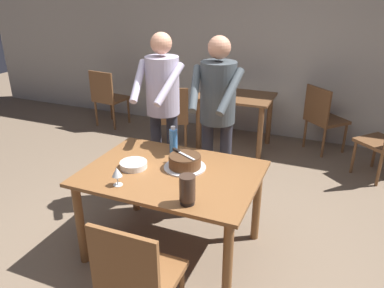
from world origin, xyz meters
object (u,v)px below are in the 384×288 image
wine_glass_near (117,173)px  background_chair_2 (172,116)px  water_bottle (173,141)px  background_table (235,107)px  chair_near_side (137,276)px  background_chair_3 (323,117)px  main_dining_table (172,184)px  cake_knife (179,152)px  cake_on_platter (185,162)px  plate_stack (134,165)px  person_cutting_cake (217,109)px  person_standing_beside (163,101)px  hurricane_lamp (187,190)px  background_chair_1 (108,96)px

wine_glass_near → background_chair_2: size_ratio=0.16×
water_bottle → background_table: water_bottle is taller
chair_near_side → background_chair_3: same height
main_dining_table → background_chair_3: bearing=70.0°
cake_knife → wine_glass_near: 0.56m
cake_on_platter → background_chair_3: 2.71m
plate_stack → wine_glass_near: 0.31m
person_cutting_cake → person_standing_beside: same height
main_dining_table → person_cutting_cake: (0.13, 0.71, 0.44)m
person_cutting_cake → cake_on_platter: bearing=-95.7°
cake_knife → wine_glass_near: bearing=-120.4°
main_dining_table → plate_stack: 0.35m
cake_on_platter → hurricane_lamp: size_ratio=1.62×
main_dining_table → water_bottle: water_bottle is taller
main_dining_table → chair_near_side: (0.18, -0.87, -0.15)m
background_table → background_chair_2: background_chair_2 is taller
background_chair_2 → plate_stack: bearing=-73.0°
chair_near_side → background_chair_3: size_ratio=1.00×
hurricane_lamp → main_dining_table: bearing=128.3°
wine_glass_near → hurricane_lamp: size_ratio=0.69×
chair_near_side → wine_glass_near: bearing=130.5°
plate_stack → wine_glass_near: wine_glass_near is taller
plate_stack → hurricane_lamp: hurricane_lamp is taller
chair_near_side → background_chair_3: bearing=77.4°
water_bottle → background_table: bearing=91.0°
wine_glass_near → chair_near_side: size_ratio=0.16×
water_bottle → cake_knife: bearing=-53.4°
cake_on_platter → person_cutting_cake: (0.06, 0.60, 0.27)m
wine_glass_near → plate_stack: bearing=97.7°
person_standing_beside → chair_near_side: 1.82m
cake_on_platter → person_standing_beside: bearing=128.8°
cake_on_platter → plate_stack: (-0.38, -0.15, -0.03)m
person_cutting_cake → background_table: (-0.30, 1.66, -0.50)m
cake_on_platter → cake_knife: size_ratio=1.37×
water_bottle → background_chair_1: size_ratio=0.28×
cake_knife → chair_near_side: 1.09m
background_chair_1 → background_chair_3: (3.21, 0.26, 0.00)m
person_cutting_cake → hurricane_lamp: bearing=-81.2°
plate_stack → background_table: plate_stack is taller
main_dining_table → background_chair_2: size_ratio=1.53×
hurricane_lamp → background_table: 2.80m
cake_on_platter → person_cutting_cake: bearing=84.3°
wine_glass_near → main_dining_table: bearing=51.5°
cake_on_platter → person_standing_beside: (-0.51, 0.63, 0.27)m
main_dining_table → water_bottle: bearing=112.3°
hurricane_lamp → cake_on_platter: bearing=115.4°
cake_on_platter → background_chair_2: size_ratio=0.38×
wine_glass_near → person_cutting_cake: size_ratio=0.08×
person_cutting_cake → background_table: person_cutting_cake is taller
background_chair_1 → background_chair_3: bearing=4.7°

